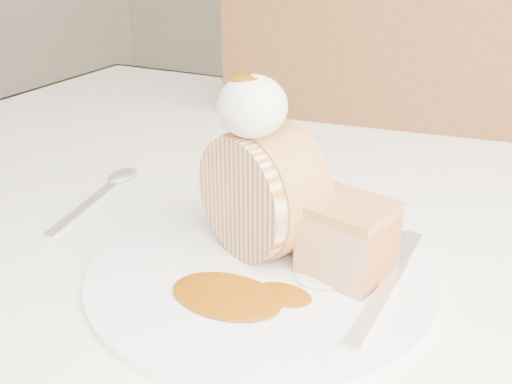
% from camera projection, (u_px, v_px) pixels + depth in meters
% --- Properties ---
extents(table, '(1.40, 0.90, 0.75)m').
position_uv_depth(table, '(349.00, 265.00, 0.69)').
color(table, white).
rests_on(table, ground).
extents(chair_far, '(0.53, 0.53, 1.01)m').
position_uv_depth(chair_far, '(372.00, 192.00, 1.07)').
color(chair_far, brown).
rests_on(chair_far, ground).
extents(plate, '(0.37, 0.37, 0.01)m').
position_uv_depth(plate, '(261.00, 269.00, 0.50)').
color(plate, white).
rests_on(plate, table).
extents(roulade_slice, '(0.13, 0.10, 0.11)m').
position_uv_depth(roulade_slice, '(262.00, 192.00, 0.51)').
color(roulade_slice, beige).
rests_on(roulade_slice, plate).
extents(cake_chunk, '(0.08, 0.08, 0.06)m').
position_uv_depth(cake_chunk, '(348.00, 243.00, 0.48)').
color(cake_chunk, tan).
rests_on(cake_chunk, plate).
extents(whipped_cream, '(0.06, 0.06, 0.05)m').
position_uv_depth(whipped_cream, '(252.00, 106.00, 0.46)').
color(whipped_cream, white).
rests_on(whipped_cream, roulade_slice).
extents(caramel_drizzle, '(0.03, 0.02, 0.01)m').
position_uv_depth(caramel_drizzle, '(247.00, 71.00, 0.45)').
color(caramel_drizzle, '#824005').
rests_on(caramel_drizzle, whipped_cream).
extents(caramel_pool, '(0.11, 0.08, 0.00)m').
position_uv_depth(caramel_pool, '(226.00, 295.00, 0.46)').
color(caramel_pool, '#824005').
rests_on(caramel_pool, plate).
extents(fork, '(0.03, 0.18, 0.00)m').
position_uv_depth(fork, '(379.00, 300.00, 0.45)').
color(fork, silver).
rests_on(fork, plate).
extents(spoon, '(0.06, 0.17, 0.00)m').
position_uv_depth(spoon, '(84.00, 208.00, 0.62)').
color(spoon, silver).
rests_on(spoon, table).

